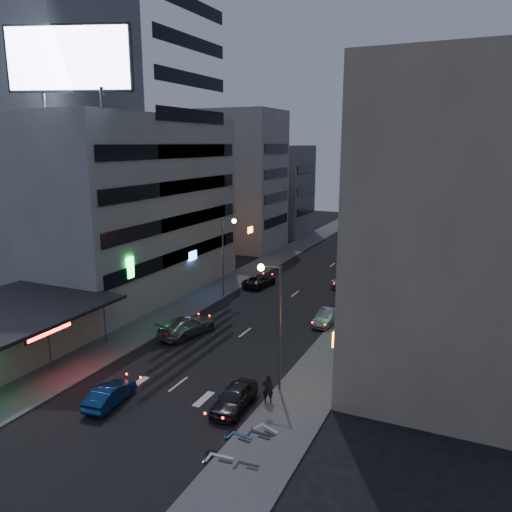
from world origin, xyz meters
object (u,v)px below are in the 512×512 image
Objects in this scene: scooter_blue at (254,428)px; parked_car_right_mid at (327,317)px; parked_car_right_near at (234,398)px; road_car_silver at (187,326)px; scooter_silver_a at (235,447)px; road_car_blue at (110,394)px; person at (268,388)px; scooter_silver_b at (280,423)px; parked_car_right_far at (346,278)px; scooter_black_a at (260,456)px; scooter_black_b at (273,426)px; parked_car_left at (260,280)px.

parked_car_right_mid is at bearing 12.68° from scooter_blue.
road_car_silver reaches higher than parked_car_right_near.
parked_car_right_near is 2.12× the size of scooter_silver_a.
parked_car_right_near is 7.50m from road_car_blue.
person reaches higher than parked_car_right_mid.
scooter_blue is 1.49m from scooter_silver_b.
scooter_black_a is (4.42, -33.12, -0.19)m from parked_car_right_far.
person is (0.70, -14.53, 0.37)m from parked_car_right_mid.
person reaches higher than scooter_black_b.
person reaches higher than parked_car_right_far.
person reaches higher than scooter_blue.
scooter_blue reaches higher than parked_car_left.
road_car_silver is (-8.04, -19.94, -0.04)m from parked_car_right_far.
road_car_silver reaches higher than scooter_black_a.
scooter_blue is (2.42, -2.50, 0.01)m from parked_car_right_near.
scooter_black_b is at bearing -41.32° from scooter_blue.
person is (10.38, -7.44, 0.24)m from road_car_silver.
scooter_silver_a reaches higher than road_car_blue.
scooter_black_b is at bearing 92.93° from person.
parked_car_right_mid is 12.95m from parked_car_right_far.
scooter_black_b is at bearing -24.46° from scooter_silver_a.
parked_car_right_far is at bearing 100.24° from parked_car_right_mid.
parked_car_right_far reaches higher than parked_car_right_near.
scooter_black_a is 1.40m from scooter_silver_a.
parked_car_right_far reaches higher than road_car_silver.
parked_car_right_near reaches higher than scooter_silver_a.
scooter_blue reaches higher than scooter_black_b.
scooter_silver_a is at bearing 162.72° from road_car_blue.
road_car_silver is 2.98× the size of person.
scooter_black_a is (2.08, -5.74, -0.39)m from person.
scooter_silver_b is (12.73, -25.75, 0.07)m from parked_car_left.
road_car_silver is at bearing 71.21° from scooter_silver_b.
parked_car_right_far is 2.93× the size of scooter_blue.
scooter_black_a is at bearing 164.00° from road_car_blue.
road_car_silver is (-8.81, 8.76, 0.08)m from parked_car_right_near.
parked_car_left is 2.47× the size of scooter_black_b.
scooter_black_a is 2.64m from scooter_black_b.
person is at bearing 55.37° from scooter_silver_b.
scooter_blue is 1.03× the size of scooter_black_b.
parked_car_left is 27.05m from road_car_blue.
scooter_blue reaches higher than parked_car_right_mid.
scooter_black_a is (12.46, -13.18, -0.15)m from road_car_silver.
person is (8.60, 3.97, 0.39)m from road_car_blue.
scooter_silver_a reaches higher than parked_car_left.
parked_car_left is at bearing 143.12° from parked_car_right_mid.
parked_car_right_mid is at bearing 146.38° from parked_car_left.
scooter_black_a is at bearing -139.35° from scooter_blue.
parked_car_right_mid is 2.04× the size of scooter_blue.
parked_car_right_near is at bearing 34.76° from scooter_black_a.
road_car_silver is 17.20m from scooter_silver_a.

